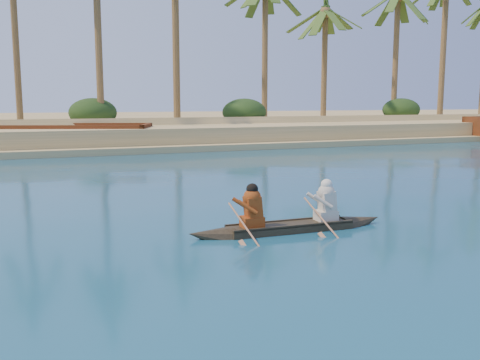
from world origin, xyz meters
name	(u,v)px	position (x,y,z in m)	size (l,w,h in m)	color
sandy_embankment	(117,125)	(0.00, 46.89, 0.53)	(150.00, 51.00, 1.50)	#D9B67A
palm_grove	(141,33)	(0.00, 35.00, 8.00)	(110.00, 14.00, 16.00)	#374B1A
shrub_cluster	(154,124)	(0.00, 31.50, 1.20)	(100.00, 6.00, 2.40)	#173413
canoe	(290,220)	(-3.70, 3.72, 0.25)	(4.66, 0.78, 1.28)	#372F1E
barge_mid	(59,139)	(-6.84, 27.00, 0.62)	(11.22, 7.13, 1.78)	#5F2314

